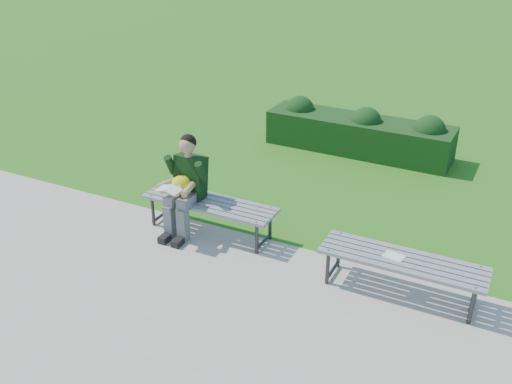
{
  "coord_description": "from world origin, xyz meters",
  "views": [
    {
      "loc": [
        3.02,
        -5.75,
        3.86
      ],
      "look_at": [
        0.19,
        -0.11,
        0.73
      ],
      "focal_mm": 40.0,
      "sensor_mm": 36.0,
      "label": 1
    }
  ],
  "objects_px": {
    "bench_right": "(402,263)",
    "paper_sheet": "(394,256)",
    "hedge": "(360,132)",
    "bench_left": "(210,205)",
    "seated_boy": "(185,183)"
  },
  "relations": [
    {
      "from": "hedge",
      "to": "paper_sheet",
      "type": "height_order",
      "value": "hedge"
    },
    {
      "from": "seated_boy",
      "to": "hedge",
      "type": "bearing_deg",
      "value": 72.55
    },
    {
      "from": "hedge",
      "to": "bench_left",
      "type": "height_order",
      "value": "hedge"
    },
    {
      "from": "seated_boy",
      "to": "bench_left",
      "type": "bearing_deg",
      "value": 17.83
    },
    {
      "from": "bench_left",
      "to": "paper_sheet",
      "type": "distance_m",
      "value": 2.48
    },
    {
      "from": "hedge",
      "to": "seated_boy",
      "type": "relative_size",
      "value": 2.47
    },
    {
      "from": "hedge",
      "to": "bench_left",
      "type": "distance_m",
      "value": 3.75
    },
    {
      "from": "bench_right",
      "to": "paper_sheet",
      "type": "bearing_deg",
      "value": -180.0
    },
    {
      "from": "bench_left",
      "to": "paper_sheet",
      "type": "height_order",
      "value": "bench_left"
    },
    {
      "from": "bench_left",
      "to": "seated_boy",
      "type": "distance_m",
      "value": 0.43
    },
    {
      "from": "bench_left",
      "to": "bench_right",
      "type": "height_order",
      "value": "same"
    },
    {
      "from": "bench_right",
      "to": "seated_boy",
      "type": "height_order",
      "value": "seated_boy"
    },
    {
      "from": "bench_left",
      "to": "seated_boy",
      "type": "bearing_deg",
      "value": -162.17
    },
    {
      "from": "hedge",
      "to": "bench_right",
      "type": "distance_m",
      "value": 4.22
    },
    {
      "from": "hedge",
      "to": "paper_sheet",
      "type": "xyz_separation_m",
      "value": [
        1.59,
        -3.87,
        0.11
      ]
    }
  ]
}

